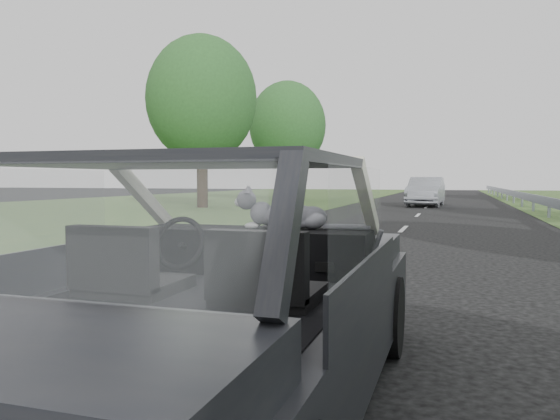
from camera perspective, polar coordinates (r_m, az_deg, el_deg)
The scene contains 10 objects.
ground at distance 3.38m, azimuth -6.74°, elevation -20.06°, with size 140.00×140.00×0.00m, color #2F2F30.
subject_car at distance 3.16m, azimuth -6.82°, elevation -7.89°, with size 1.80×4.00×1.45m, color black.
dashboard at distance 3.71m, azimuth -2.80°, elevation -4.27°, with size 1.58×0.45×0.30m, color black.
driver_seat at distance 3.08m, azimuth -15.94°, elevation -5.37°, with size 0.50×0.72×0.42m, color black.
passenger_seat at distance 2.72m, azimuth -1.69°, elevation -6.37°, with size 0.50×0.72×0.42m, color black.
steering_wheel at distance 3.60m, azimuth -10.45°, elevation -3.42°, with size 0.36×0.36×0.04m, color black.
cat at distance 3.65m, azimuth 1.01°, elevation -0.52°, with size 0.65×0.20×0.29m, color slate.
other_car at distance 28.34m, azimuth 14.98°, elevation 1.88°, with size 1.75×4.44×1.46m, color #9A9EA7.
tree_5 at distance 26.18m, azimuth -8.17°, elevation 8.85°, with size 5.18×5.18×7.85m, color #2B5826, non-canonical shape.
tree_6 at distance 34.05m, azimuth 0.78°, elevation 7.02°, with size 4.75×4.75×7.20m, color #2B5826, non-canonical shape.
Camera 1 is at (1.30, -2.82, 1.33)m, focal length 35.00 mm.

